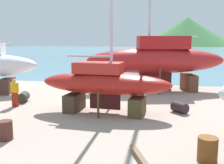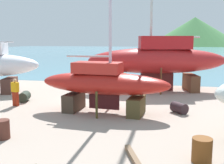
{
  "view_description": "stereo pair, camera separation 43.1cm",
  "coord_description": "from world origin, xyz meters",
  "px_view_note": "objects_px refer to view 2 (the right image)",
  "views": [
    {
      "loc": [
        4.4,
        -15.56,
        3.96
      ],
      "look_at": [
        1.28,
        0.56,
        1.37
      ],
      "focal_mm": 44.04,
      "sensor_mm": 36.0,
      "label": 1
    },
    {
      "loc": [
        4.82,
        -15.47,
        3.96
      ],
      "look_at": [
        1.28,
        0.56,
        1.37
      ],
      "focal_mm": 44.04,
      "sensor_mm": 36.0,
      "label": 2
    }
  ],
  "objects_px": {
    "worker": "(15,92)",
    "barrel_rust_far": "(3,129)",
    "sailboat_mid_port": "(158,60)",
    "barrel_tipped_right": "(24,97)",
    "barrel_by_slipway": "(179,108)",
    "sailboat_far_slipway": "(103,83)",
    "barrel_tipped_left": "(202,150)"
  },
  "relations": [
    {
      "from": "sailboat_mid_port",
      "to": "barrel_rust_far",
      "type": "distance_m",
      "value": 13.15
    },
    {
      "from": "sailboat_far_slipway",
      "to": "barrel_by_slipway",
      "type": "distance_m",
      "value": 4.29
    },
    {
      "from": "worker",
      "to": "barrel_rust_far",
      "type": "xyz_separation_m",
      "value": [
        2.5,
        -5.0,
        -0.47
      ]
    },
    {
      "from": "sailboat_far_slipway",
      "to": "barrel_by_slipway",
      "type": "bearing_deg",
      "value": 14.68
    },
    {
      "from": "barrel_rust_far",
      "to": "barrel_tipped_right",
      "type": "bearing_deg",
      "value": 112.97
    },
    {
      "from": "barrel_rust_far",
      "to": "barrel_tipped_left",
      "type": "bearing_deg",
      "value": -3.71
    },
    {
      "from": "sailboat_far_slipway",
      "to": "barrel_tipped_left",
      "type": "relative_size",
      "value": 14.6
    },
    {
      "from": "worker",
      "to": "barrel_rust_far",
      "type": "distance_m",
      "value": 5.61
    },
    {
      "from": "barrel_tipped_right",
      "to": "barrel_by_slipway",
      "type": "xyz_separation_m",
      "value": [
        9.6,
        -0.73,
        -0.02
      ]
    },
    {
      "from": "sailboat_far_slipway",
      "to": "worker",
      "type": "relative_size",
      "value": 7.14
    },
    {
      "from": "sailboat_far_slipway",
      "to": "worker",
      "type": "height_order",
      "value": "sailboat_far_slipway"
    },
    {
      "from": "sailboat_mid_port",
      "to": "barrel_tipped_left",
      "type": "distance_m",
      "value": 12.63
    },
    {
      "from": "sailboat_far_slipway",
      "to": "barrel_tipped_right",
      "type": "distance_m",
      "value": 5.93
    },
    {
      "from": "sailboat_far_slipway",
      "to": "barrel_tipped_right",
      "type": "relative_size",
      "value": 12.55
    },
    {
      "from": "sailboat_far_slipway",
      "to": "barrel_rust_far",
      "type": "height_order",
      "value": "sailboat_far_slipway"
    },
    {
      "from": "barrel_tipped_right",
      "to": "barrel_tipped_left",
      "type": "bearing_deg",
      "value": -33.32
    },
    {
      "from": "worker",
      "to": "barrel_rust_far",
      "type": "relative_size",
      "value": 2.13
    },
    {
      "from": "sailboat_mid_port",
      "to": "barrel_by_slipway",
      "type": "relative_size",
      "value": 19.67
    },
    {
      "from": "barrel_tipped_right",
      "to": "sailboat_far_slipway",
      "type": "bearing_deg",
      "value": -14.78
    },
    {
      "from": "sailboat_far_slipway",
      "to": "barrel_tipped_right",
      "type": "height_order",
      "value": "sailboat_far_slipway"
    },
    {
      "from": "sailboat_far_slipway",
      "to": "barrel_by_slipway",
      "type": "height_order",
      "value": "sailboat_far_slipway"
    },
    {
      "from": "worker",
      "to": "barrel_by_slipway",
      "type": "height_order",
      "value": "worker"
    },
    {
      "from": "barrel_tipped_right",
      "to": "barrel_tipped_left",
      "type": "distance_m",
      "value": 12.2
    },
    {
      "from": "sailboat_mid_port",
      "to": "barrel_tipped_right",
      "type": "relative_size",
      "value": 18.15
    },
    {
      "from": "sailboat_mid_port",
      "to": "barrel_tipped_left",
      "type": "height_order",
      "value": "sailboat_mid_port"
    },
    {
      "from": "barrel_tipped_right",
      "to": "barrel_rust_far",
      "type": "distance_m",
      "value": 6.74
    },
    {
      "from": "barrel_rust_far",
      "to": "sailboat_mid_port",
      "type": "bearing_deg",
      "value": 65.2
    },
    {
      "from": "sailboat_far_slipway",
      "to": "barrel_rust_far",
      "type": "relative_size",
      "value": 15.22
    },
    {
      "from": "sailboat_mid_port",
      "to": "worker",
      "type": "bearing_deg",
      "value": 27.08
    },
    {
      "from": "worker",
      "to": "barrel_by_slipway",
      "type": "relative_size",
      "value": 1.9
    },
    {
      "from": "sailboat_mid_port",
      "to": "sailboat_far_slipway",
      "type": "height_order",
      "value": "sailboat_mid_port"
    },
    {
      "from": "barrel_tipped_left",
      "to": "barrel_by_slipway",
      "type": "bearing_deg",
      "value": 95.62
    }
  ]
}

